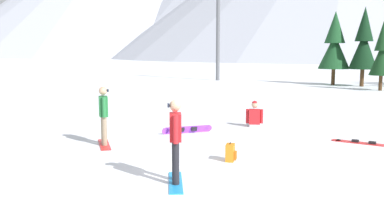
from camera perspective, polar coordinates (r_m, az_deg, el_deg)
name	(u,v)px	position (r m, az deg, el deg)	size (l,w,h in m)	color
ground_plane	(213,179)	(9.30, 2.81, -9.56)	(800.00, 800.00, 0.00)	white
snowboarder_foreground	(175,139)	(8.83, -2.25, -4.23)	(0.68, 1.52, 1.76)	#1E8CD8
snowboarder_midground	(104,114)	(12.68, -11.80, -0.85)	(0.96, 1.48, 1.73)	red
snowboarder_background	(254,117)	(15.86, 8.37, -1.22)	(0.63, 1.86, 0.97)	#B7B7BC
loose_snowboard_near_right	(364,143)	(13.76, 22.08, -4.37)	(1.89, 0.92, 0.09)	red
loose_snowboard_far_spare	(187,129)	(14.32, -0.62, -2.91)	(1.58, 1.05, 0.25)	#993FD8
backpack_orange	(231,153)	(10.76, 5.20, -6.02)	(0.26, 0.32, 0.47)	orange
pine_tree_leaning	(382,53)	(32.66, 24.20, 6.81)	(1.66, 1.66, 4.88)	#472D19
pine_tree_slender	(335,45)	(36.89, 18.61, 8.04)	(2.53, 2.53, 5.99)	#472D19
pine_tree_young	(364,43)	(36.00, 22.09, 8.07)	(2.14, 2.14, 6.19)	#472D19
ski_lift_tower	(218,24)	(40.58, 3.53, 11.22)	(2.98, 0.36, 9.31)	#595B60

